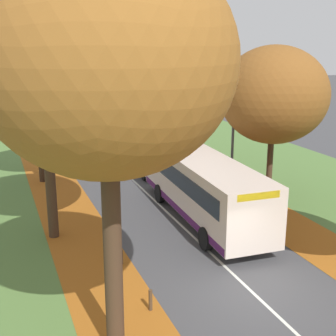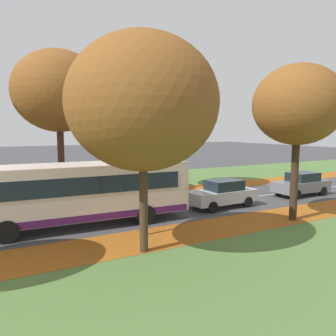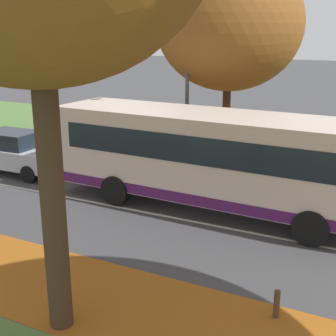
{
  "view_description": "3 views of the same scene",
  "coord_description": "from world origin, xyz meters",
  "px_view_note": "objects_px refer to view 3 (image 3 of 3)",
  "views": [
    {
      "loc": [
        -7.74,
        -12.16,
        8.29
      ],
      "look_at": [
        0.34,
        8.96,
        2.05
      ],
      "focal_mm": 50.0,
      "sensor_mm": 36.0,
      "label": 1
    },
    {
      "loc": [
        16.77,
        3.35,
        4.62
      ],
      "look_at": [
        -0.32,
        12.4,
        2.32
      ],
      "focal_mm": 35.0,
      "sensor_mm": 36.0,
      "label": 2
    },
    {
      "loc": [
        -11.57,
        1.95,
        5.35
      ],
      "look_at": [
        0.58,
        8.09,
        1.33
      ],
      "focal_mm": 50.0,
      "sensor_mm": 36.0,
      "label": 3
    }
  ],
  "objects_px": {
    "streetlamp_right": "(183,78)",
    "tree_right_near": "(229,24)",
    "car_silver_lead": "(15,152)",
    "bollard_third": "(277,304)",
    "bus": "(215,156)",
    "tree_right_mid": "(44,20)"
  },
  "relations": [
    {
      "from": "bus",
      "to": "car_silver_lead",
      "type": "height_order",
      "value": "bus"
    },
    {
      "from": "bus",
      "to": "car_silver_lead",
      "type": "distance_m",
      "value": 8.39
    },
    {
      "from": "tree_right_near",
      "to": "bollard_third",
      "type": "relative_size",
      "value": 13.97
    },
    {
      "from": "car_silver_lead",
      "to": "streetlamp_right",
      "type": "bearing_deg",
      "value": -69.57
    },
    {
      "from": "bollard_third",
      "to": "bus",
      "type": "xyz_separation_m",
      "value": [
        4.85,
        3.19,
        1.41
      ]
    },
    {
      "from": "streetlamp_right",
      "to": "bollard_third",
      "type": "bearing_deg",
      "value": -143.36
    },
    {
      "from": "streetlamp_right",
      "to": "car_silver_lead",
      "type": "xyz_separation_m",
      "value": [
        -2.28,
        6.12,
        -2.92
      ]
    },
    {
      "from": "streetlamp_right",
      "to": "car_silver_lead",
      "type": "height_order",
      "value": "streetlamp_right"
    },
    {
      "from": "tree_right_mid",
      "to": "bus",
      "type": "bearing_deg",
      "value": -112.51
    },
    {
      "from": "bus",
      "to": "car_silver_lead",
      "type": "xyz_separation_m",
      "value": [
        0.13,
        8.34,
        -0.89
      ]
    },
    {
      "from": "tree_right_near",
      "to": "bus",
      "type": "relative_size",
      "value": 0.77
    },
    {
      "from": "tree_right_mid",
      "to": "streetlamp_right",
      "type": "xyz_separation_m",
      "value": [
        -1.65,
        -7.6,
        -2.05
      ]
    },
    {
      "from": "tree_right_near",
      "to": "bus",
      "type": "height_order",
      "value": "tree_right_near"
    },
    {
      "from": "bollard_third",
      "to": "bus",
      "type": "height_order",
      "value": "bus"
    },
    {
      "from": "streetlamp_right",
      "to": "car_silver_lead",
      "type": "relative_size",
      "value": 1.41
    },
    {
      "from": "tree_right_mid",
      "to": "bollard_third",
      "type": "relative_size",
      "value": 13.53
    },
    {
      "from": "bollard_third",
      "to": "car_silver_lead",
      "type": "relative_size",
      "value": 0.14
    },
    {
      "from": "tree_right_near",
      "to": "bus",
      "type": "bearing_deg",
      "value": -163.73
    },
    {
      "from": "streetlamp_right",
      "to": "bus",
      "type": "height_order",
      "value": "streetlamp_right"
    },
    {
      "from": "bus",
      "to": "car_silver_lead",
      "type": "bearing_deg",
      "value": 89.09
    },
    {
      "from": "streetlamp_right",
      "to": "tree_right_near",
      "type": "bearing_deg",
      "value": -23.22
    },
    {
      "from": "tree_right_mid",
      "to": "bollard_third",
      "type": "height_order",
      "value": "tree_right_mid"
    }
  ]
}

